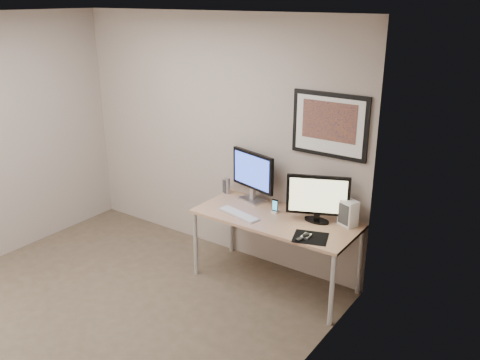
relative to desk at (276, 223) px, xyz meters
The scene contains 14 objects.
floor 1.81m from the desk, 126.53° to the right, with size 3.60×3.60×0.00m, color #483D2D.
room 1.66m from the desk, 137.99° to the right, with size 3.60×3.60×3.60m.
desk is the anchor object (origin of this frame).
framed_art 1.07m from the desk, 43.46° to the left, with size 0.75×0.04×0.60m.
monitor_large 0.59m from the desk, 151.82° to the left, with size 0.57×0.25×0.52m.
monitor_tv 0.50m from the desk, 19.78° to the left, with size 0.55×0.27×0.46m.
speaker_left 0.80m from the desk, 162.88° to the left, with size 0.07×0.07×0.17m, color #B2B2B7.
speaker_right 0.36m from the desk, 71.28° to the left, with size 0.08×0.08×0.19m, color #B2B2B7.
phone_dock 0.17m from the desk, 126.20° to the left, with size 0.06×0.06×0.14m, color black.
keyboard 0.37m from the desk, 153.85° to the right, with size 0.48×0.13×0.02m, color #B8B8BC.
mousepad 0.53m from the desk, 23.18° to the right, with size 0.30×0.27×0.00m, color black.
mouse 0.51m from the desk, 26.75° to the right, with size 0.06×0.11×0.04m, color black.
remote 0.51m from the desk, 30.73° to the right, with size 0.04×0.16×0.02m, color black.
fan_unit 0.70m from the desk, 19.58° to the left, with size 0.16×0.12×0.25m, color silver.
Camera 1 is at (3.27, -2.52, 2.75)m, focal length 38.00 mm.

